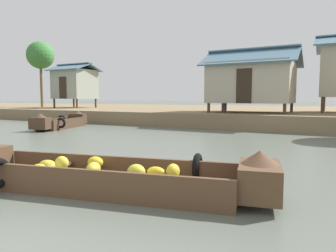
{
  "coord_description": "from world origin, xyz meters",
  "views": [
    {
      "loc": [
        3.32,
        -0.26,
        1.57
      ],
      "look_at": [
        -0.06,
        6.06,
        0.92
      ],
      "focal_mm": 32.74,
      "sensor_mm": 36.0,
      "label": 1
    }
  ],
  "objects": [
    {
      "name": "stilt_house_mid_left",
      "position": [
        -0.76,
        17.44,
        2.52
      ],
      "size": [
        5.12,
        3.86,
        3.62
      ],
      "color": "#4C3826",
      "rests_on": "riverbank_strip"
    },
    {
      "name": "ground_plane",
      "position": [
        0.0,
        10.0,
        0.0
      ],
      "size": [
        300.0,
        300.0,
        0.0
      ],
      "primitive_type": "plane",
      "color": "#596056"
    },
    {
      "name": "stilt_house_left",
      "position": [
        -16.26,
        19.32,
        2.84
      ],
      "size": [
        3.7,
        3.15,
        3.77
      ],
      "color": "#4C3826",
      "rests_on": "riverbank_strip"
    },
    {
      "name": "palm_tree_near",
      "position": [
        -20.66,
        19.52,
        5.52
      ],
      "size": [
        2.49,
        2.49,
        6.02
      ],
      "color": "brown",
      "rests_on": "riverbank_strip"
    },
    {
      "name": "riverbank_strip",
      "position": [
        0.0,
        24.4,
        0.39
      ],
      "size": [
        160.0,
        20.0,
        0.78
      ],
      "primitive_type": "cube",
      "color": "#7F6B4C",
      "rests_on": "ground"
    },
    {
      "name": "banana_boat",
      "position": [
        -0.13,
        3.75,
        0.27
      ],
      "size": [
        5.85,
        2.49,
        0.81
      ],
      "color": "brown",
      "rests_on": "ground"
    },
    {
      "name": "cargo_boat_upstream",
      "position": [
        -9.33,
        11.35,
        0.32
      ],
      "size": [
        2.27,
        4.25,
        0.87
      ],
      "color": "#473323",
      "rests_on": "ground"
    },
    {
      "name": "vendor_person",
      "position": [
        -1.92,
        16.1,
        1.71
      ],
      "size": [
        0.44,
        0.44,
        1.66
      ],
      "color": "#332D28",
      "rests_on": "riverbank_strip"
    }
  ]
}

